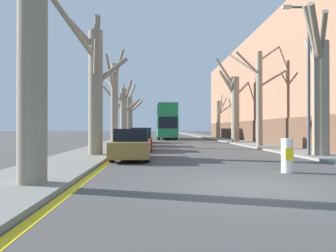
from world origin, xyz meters
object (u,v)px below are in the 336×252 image
(street_tree_left_2, at_px, (114,101))
(lamp_post, at_px, (307,72))
(street_tree_left_1, at_px, (95,86))
(traffic_bollard, at_px, (287,155))
(parked_car_2, at_px, (141,137))
(street_tree_left_4, at_px, (130,115))
(street_tree_right_3, at_px, (219,117))
(double_decker_bus, at_px, (166,120))
(street_tree_right_2, at_px, (235,104))
(street_tree_right_0, at_px, (320,88))
(street_tree_left_3, at_px, (124,112))
(street_tree_right_1, at_px, (260,93))
(parked_car_1, at_px, (138,141))
(parked_car_0, at_px, (132,145))
(parked_car_3, at_px, (143,136))
(street_tree_left_0, at_px, (33,16))

(street_tree_left_2, bearing_deg, lamp_post, -42.63)
(street_tree_left_1, bearing_deg, traffic_bollard, -40.08)
(parked_car_2, relative_size, lamp_post, 0.55)
(street_tree_left_4, distance_m, street_tree_right_3, 11.69)
(double_decker_bus, xyz_separation_m, parked_car_2, (-2.76, -17.89, -1.86))
(lamp_post, distance_m, traffic_bollard, 7.18)
(street_tree_right_2, relative_size, double_decker_bus, 0.73)
(street_tree_left_1, height_order, street_tree_right_0, street_tree_right_0)
(street_tree_left_2, distance_m, parked_car_2, 3.67)
(street_tree_left_4, relative_size, double_decker_bus, 0.63)
(street_tree_left_3, relative_size, street_tree_right_1, 0.77)
(street_tree_right_3, distance_m, parked_car_1, 22.46)
(street_tree_left_2, relative_size, parked_car_0, 1.72)
(parked_car_2, height_order, parked_car_3, parked_car_2)
(street_tree_right_3, bearing_deg, traffic_bollard, -97.38)
(street_tree_left_4, bearing_deg, street_tree_right_1, -58.92)
(parked_car_3, relative_size, lamp_post, 0.55)
(street_tree_left_2, bearing_deg, traffic_bollard, -63.69)
(traffic_bollard, bearing_deg, street_tree_right_1, 75.10)
(parked_car_1, distance_m, parked_car_2, 5.40)
(traffic_bollard, bearing_deg, double_decker_bus, 94.45)
(lamp_post, relative_size, traffic_bollard, 6.74)
(street_tree_left_2, xyz_separation_m, parked_car_2, (2.04, 1.03, -2.88))
(street_tree_right_0, bearing_deg, parked_car_2, 130.64)
(street_tree_right_3, xyz_separation_m, traffic_bollard, (-4.01, -30.95, -2.30))
(street_tree_left_1, height_order, street_tree_right_2, street_tree_right_2)
(street_tree_right_0, distance_m, traffic_bollard, 7.15)
(double_decker_bus, xyz_separation_m, parked_car_1, (-2.76, -23.29, -1.92))
(parked_car_0, distance_m, parked_car_3, 17.29)
(street_tree_right_0, height_order, street_tree_right_1, street_tree_right_1)
(double_decker_bus, bearing_deg, street_tree_left_0, -97.37)
(street_tree_left_0, distance_m, street_tree_right_2, 26.94)
(parked_car_0, relative_size, parked_car_1, 1.03)
(street_tree_left_3, xyz_separation_m, parked_car_0, (2.16, -19.57, -2.53))
(street_tree_left_0, relative_size, parked_car_3, 2.31)
(street_tree_right_1, bearing_deg, street_tree_left_3, 137.93)
(street_tree_right_0, relative_size, lamp_post, 0.96)
(street_tree_left_0, height_order, street_tree_right_0, street_tree_left_0)
(street_tree_right_2, distance_m, street_tree_right_3, 8.86)
(street_tree_right_1, height_order, traffic_bollard, street_tree_right_1)
(parked_car_1, bearing_deg, parked_car_2, 90.00)
(street_tree_right_1, distance_m, parked_car_1, 10.43)
(street_tree_left_3, relative_size, parked_car_0, 1.52)
(street_tree_left_3, relative_size, parked_car_1, 1.56)
(street_tree_left_4, height_order, parked_car_0, street_tree_left_4)
(street_tree_left_2, distance_m, parked_car_1, 5.64)
(street_tree_left_4, bearing_deg, parked_car_3, -78.91)
(street_tree_right_0, distance_m, parked_car_2, 14.47)
(street_tree_left_0, height_order, traffic_bollard, street_tree_left_0)
(double_decker_bus, relative_size, traffic_bollard, 10.46)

